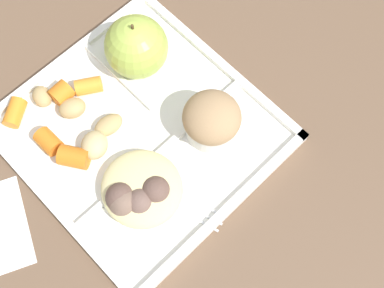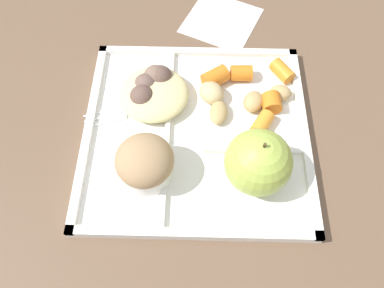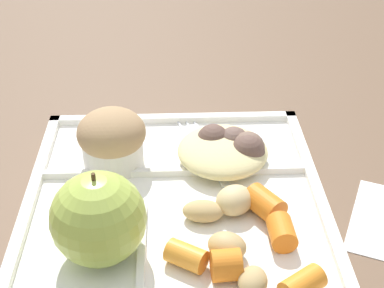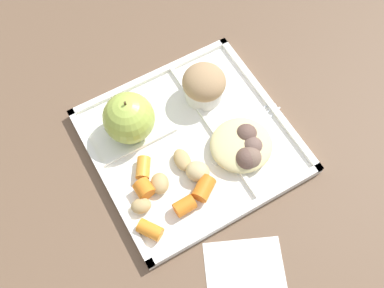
{
  "view_description": "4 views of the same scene",
  "coord_description": "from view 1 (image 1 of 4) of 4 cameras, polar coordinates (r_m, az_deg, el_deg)",
  "views": [
    {
      "loc": [
        0.22,
        -0.12,
        0.6
      ],
      "look_at": [
        0.06,
        0.03,
        0.03
      ],
      "focal_mm": 46.0,
      "sensor_mm": 36.0,
      "label": 1
    },
    {
      "loc": [
        0.0,
        0.25,
        0.44
      ],
      "look_at": [
        0.01,
        0.03,
        0.02
      ],
      "focal_mm": 32.93,
      "sensor_mm": 36.0,
      "label": 2
    },
    {
      "loc": [
        -0.45,
        -0.0,
        0.38
      ],
      "look_at": [
        0.06,
        -0.02,
        0.04
      ],
      "focal_mm": 53.57,
      "sensor_mm": 36.0,
      "label": 3
    },
    {
      "loc": [
        -0.16,
        -0.29,
        0.68
      ],
      "look_at": [
        -0.01,
        -0.01,
        0.03
      ],
      "focal_mm": 42.3,
      "sensor_mm": 36.0,
      "label": 4
    }
  ],
  "objects": [
    {
      "name": "ground",
      "position": [
        0.65,
        -5.85,
        1.15
      ],
      "size": [
        6.0,
        6.0,
        0.0
      ],
      "primitive_type": "plane",
      "color": "brown"
    },
    {
      "name": "lunch_tray",
      "position": [
        0.65,
        -5.89,
        1.37
      ],
      "size": [
        0.31,
        0.3,
        0.02
      ],
      "color": "white",
      "rests_on": "ground"
    },
    {
      "name": "green_apple",
      "position": [
        0.65,
        -6.48,
        11.12
      ],
      "size": [
        0.08,
        0.08,
        0.09
      ],
      "color": "#A8C14C",
      "rests_on": "lunch_tray"
    },
    {
      "name": "bran_muffin",
      "position": [
        0.61,
        2.29,
        2.79
      ],
      "size": [
        0.07,
        0.07,
        0.07
      ],
      "color": "silver",
      "rests_on": "lunch_tray"
    },
    {
      "name": "carrot_slice_large",
      "position": [
        0.67,
        -14.9,
        5.71
      ],
      "size": [
        0.03,
        0.03,
        0.03
      ],
      "primitive_type": "cylinder",
      "rotation": [
        0.0,
        1.57,
        1.64
      ],
      "color": "orange",
      "rests_on": "lunch_tray"
    },
    {
      "name": "carrot_slice_edge",
      "position": [
        0.65,
        -16.3,
        0.28
      ],
      "size": [
        0.03,
        0.02,
        0.02
      ],
      "primitive_type": "cylinder",
      "rotation": [
        0.0,
        1.57,
        3.17
      ],
      "color": "orange",
      "rests_on": "lunch_tray"
    },
    {
      "name": "carrot_slice_near_corner",
      "position": [
        0.63,
        -13.52,
        -1.49
      ],
      "size": [
        0.05,
        0.04,
        0.03
      ],
      "primitive_type": "cylinder",
      "rotation": [
        0.0,
        1.57,
        0.59
      ],
      "color": "orange",
      "rests_on": "lunch_tray"
    },
    {
      "name": "carrot_slice_back",
      "position": [
        0.67,
        -11.88,
        6.6
      ],
      "size": [
        0.04,
        0.04,
        0.02
      ],
      "primitive_type": "cylinder",
      "rotation": [
        0.0,
        1.57,
        1.01
      ],
      "color": "orange",
      "rests_on": "lunch_tray"
    },
    {
      "name": "carrot_slice_small",
      "position": [
        0.68,
        -19.85,
        3.44
      ],
      "size": [
        0.04,
        0.04,
        0.02
      ],
      "primitive_type": "cylinder",
      "rotation": [
        0.0,
        1.57,
        2.17
      ],
      "color": "orange",
      "rests_on": "lunch_tray"
    },
    {
      "name": "potato_chunk_browned",
      "position": [
        0.66,
        -13.71,
        4.06
      ],
      "size": [
        0.04,
        0.04,
        0.02
      ],
      "primitive_type": "ellipsoid",
      "rotation": [
        0.0,
        0.0,
        5.86
      ],
      "color": "tan",
      "rests_on": "lunch_tray"
    },
    {
      "name": "potato_chunk_wedge",
      "position": [
        0.64,
        -9.67,
        2.16
      ],
      "size": [
        0.03,
        0.04,
        0.02
      ],
      "primitive_type": "ellipsoid",
      "rotation": [
        0.0,
        0.0,
        1.46
      ],
      "color": "tan",
      "rests_on": "lunch_tray"
    },
    {
      "name": "potato_chunk_golden",
      "position": [
        0.68,
        -16.99,
        5.29
      ],
      "size": [
        0.04,
        0.03,
        0.02
      ],
      "primitive_type": "ellipsoid",
      "rotation": [
        0.0,
        0.0,
        6.01
      ],
      "color": "tan",
      "rests_on": "lunch_tray"
    },
    {
      "name": "potato_chunk_small",
      "position": [
        0.63,
        -11.23,
        -0.12
      ],
      "size": [
        0.05,
        0.05,
        0.03
      ],
      "primitive_type": "ellipsoid",
      "rotation": [
        0.0,
        0.0,
        2.24
      ],
      "color": "tan",
      "rests_on": "lunch_tray"
    },
    {
      "name": "egg_noodle_pile",
      "position": [
        0.6,
        -5.83,
        -5.15
      ],
      "size": [
        0.1,
        0.1,
        0.03
      ],
      "primitive_type": "ellipsoid",
      "color": "beige",
      "rests_on": "lunch_tray"
    },
    {
      "name": "meatball_front",
      "position": [
        0.59,
        -4.23,
        -5.44
      ],
      "size": [
        0.04,
        0.04,
        0.04
      ],
      "primitive_type": "sphere",
      "color": "brown",
      "rests_on": "lunch_tray"
    },
    {
      "name": "meatball_side",
      "position": [
        0.59,
        -7.93,
        -6.68
      ],
      "size": [
        0.04,
        0.04,
        0.04
      ],
      "primitive_type": "sphere",
      "color": "#755B4C",
      "rests_on": "lunch_tray"
    },
    {
      "name": "meatball_center",
      "position": [
        0.59,
        -6.03,
        -6.7
      ],
      "size": [
        0.04,
        0.04,
        0.04
      ],
      "primitive_type": "sphere",
      "color": "brown",
      "rests_on": "lunch_tray"
    },
    {
      "name": "meatball_back",
      "position": [
        0.6,
        -8.27,
        -6.16
      ],
      "size": [
        0.04,
        0.04,
        0.04
      ],
      "primitive_type": "sphere",
      "color": "brown",
      "rests_on": "lunch_tray"
    },
    {
      "name": "plastic_fork",
      "position": [
        0.61,
        -1.87,
        -6.36
      ],
      "size": [
        0.15,
        0.06,
        0.0
      ],
      "color": "white",
      "rests_on": "lunch_tray"
    }
  ]
}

